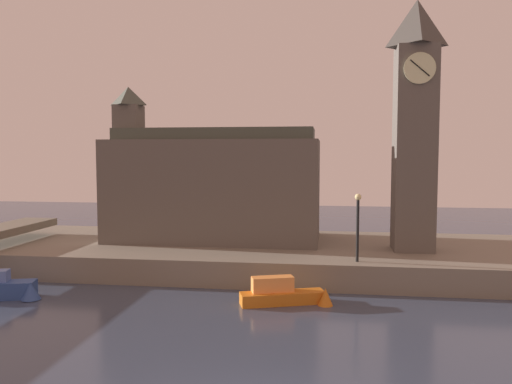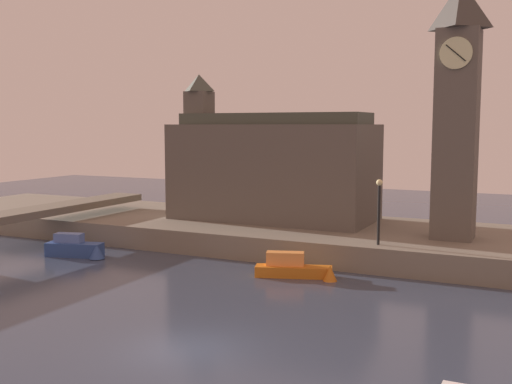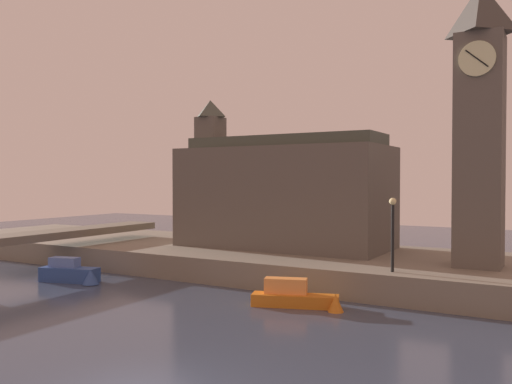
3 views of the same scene
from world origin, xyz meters
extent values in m
cube|color=slate|center=(0.00, 20.00, 0.75)|extent=(70.00, 12.00, 1.50)
cube|color=#5B544C|center=(6.69, 18.99, 7.60)|extent=(2.35, 2.35, 12.21)
cylinder|color=beige|center=(6.69, 17.75, 12.25)|extent=(1.79, 0.12, 1.79)
cube|color=black|center=(6.69, 17.68, 12.25)|extent=(1.12, 0.04, 0.98)
pyramid|color=#403A35|center=(6.69, 18.99, 15.07)|extent=(2.59, 2.59, 2.73)
cube|color=#5B544C|center=(-6.08, 21.43, 4.89)|extent=(14.10, 6.78, 6.78)
cube|color=#5B544C|center=(-12.27, 21.43, 6.12)|extent=(1.73, 1.73, 9.24)
pyramid|color=#474C42|center=(-12.27, 21.43, 11.38)|extent=(1.90, 1.90, 1.28)
cube|color=#42473D|center=(-6.08, 21.43, 8.68)|extent=(13.39, 4.07, 0.80)
cylinder|color=black|center=(3.18, 15.13, 3.18)|extent=(0.16, 0.16, 3.35)
sphere|color=#F2E099|center=(3.18, 15.13, 5.03)|extent=(0.36, 0.36, 0.36)
cube|color=orange|center=(-0.59, 11.77, 0.29)|extent=(4.27, 2.30, 0.59)
cube|color=#FF9947|center=(-1.09, 11.77, 0.96)|extent=(2.16, 1.33, 0.74)
cone|color=orange|center=(1.49, 11.77, 0.32)|extent=(1.16, 1.16, 1.04)
cone|color=#2D4C93|center=(-13.22, 10.63, 0.48)|extent=(1.17, 1.17, 0.89)
camera|label=1|loc=(1.52, -12.57, 7.33)|focal=35.51mm
camera|label=2|loc=(11.64, -18.39, 8.19)|focal=42.76mm
camera|label=3|loc=(10.55, -11.30, 6.13)|focal=37.45mm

